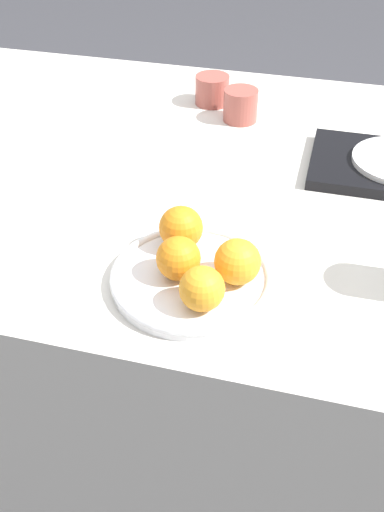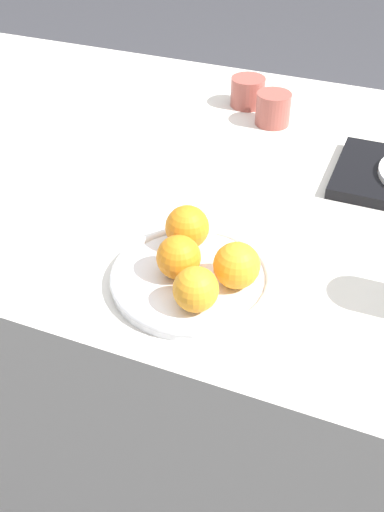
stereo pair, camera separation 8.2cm
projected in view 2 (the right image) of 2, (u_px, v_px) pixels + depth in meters
The scene contains 9 objects.
ground_plane at pixel (185, 401), 1.57m from camera, with size 12.00×12.00×0.00m, color #38383D.
table at pixel (183, 301), 1.35m from camera, with size 1.57×0.95×0.72m.
fruit_platter at pixel (192, 278), 0.85m from camera, with size 0.23×0.23×0.02m.
orange_0 at pixel (179, 257), 0.83m from camera, with size 0.06×0.06×0.06m.
orange_1 at pixel (237, 265), 0.81m from camera, with size 0.07×0.07×0.07m.
orange_2 at pixel (187, 227), 0.88m from camera, with size 0.07×0.07×0.07m.
orange_3 at pixel (196, 289), 0.78m from camera, with size 0.06×0.06×0.06m.
cup_0 at pixel (273, 109), 1.23m from camera, with size 0.07×0.07×0.07m.
cup_1 at pixel (248, 92), 1.30m from camera, with size 0.07×0.07×0.06m.
Camera 2 is at (0.39, -0.91, 1.28)m, focal length 42.00 mm.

